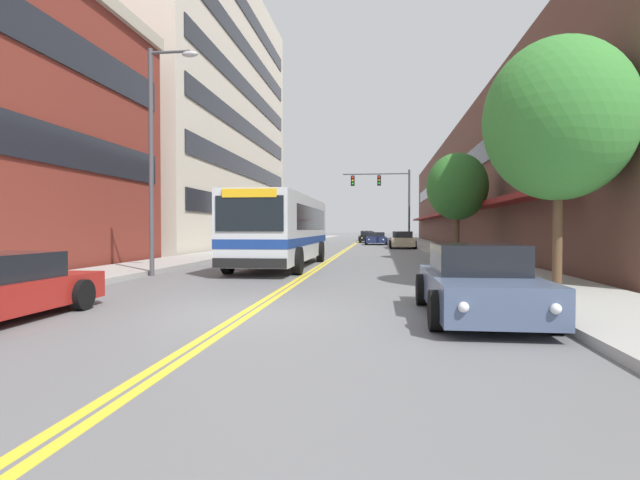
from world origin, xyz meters
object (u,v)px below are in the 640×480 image
Objects in this scene: city_bus at (283,227)px; street_tree_right_near at (559,120)px; car_slate_blue_parked_right_foreground at (478,283)px; car_black_moving_lead at (368,237)px; street_tree_right_mid at (457,187)px; fire_hydrant at (487,261)px; car_navy_moving_second at (376,239)px; car_silver_moving_third at (366,236)px; traffic_signal_mast at (387,192)px; car_beige_parked_right_mid at (402,240)px; car_champagne_parked_left_near at (281,243)px; street_lamp_left_near at (157,143)px.

city_bus is 1.76× the size of street_tree_right_near.
car_black_moving_lead is at bearing 93.77° from car_slate_blue_parked_right_foreground.
street_tree_right_mid reaches higher than fire_hydrant.
car_navy_moving_second is 15.16m from car_silver_moving_third.
fire_hydrant is (4.73, -41.55, 0.01)m from car_black_moving_lead.
car_silver_moving_third is (2.46, 44.28, -1.08)m from city_bus.
street_tree_right_mid is 10.79m from fire_hydrant.
car_navy_moving_second is 6.72m from traffic_signal_mast.
car_beige_parked_right_mid is 15.53m from street_tree_right_mid.
city_bus is at bearing -106.57° from car_beige_parked_right_mid.
car_silver_moving_third is 20.74m from traffic_signal_mast.
car_champagne_parked_left_near is at bearing -99.61° from car_silver_moving_third.
car_beige_parked_right_mid is 5.18× the size of fire_hydrant.
car_slate_blue_parked_right_foreground reaches higher than car_silver_moving_third.
street_tree_right_mid is at bearing -79.72° from car_navy_moving_second.
car_black_moving_lead is 4.65× the size of fire_hydrant.
traffic_signal_mast is (1.99, -12.37, 4.31)m from car_black_moving_lead.
city_bus reaches higher than car_beige_parked_right_mid.
car_black_moving_lead is 7.79m from car_silver_moving_third.
car_navy_moving_second is 0.69× the size of street_tree_right_near.
car_beige_parked_right_mid is 16.53m from car_black_moving_lead.
car_slate_blue_parked_right_foreground is 41.01m from car_navy_moving_second.
car_slate_blue_parked_right_foreground reaches higher than car_champagne_parked_left_near.
car_slate_blue_parked_right_foreground is (6.01, -11.77, -1.06)m from city_bus.
street_tree_right_mid is at bearing -81.66° from car_silver_moving_third.
car_black_moving_lead is 41.82m from fire_hydrant.
street_lamp_left_near reaches higher than car_champagne_parked_left_near.
car_beige_parked_right_mid is 1.08× the size of car_navy_moving_second.
car_navy_moving_second is at bearing 97.57° from street_tree_right_near.
car_navy_moving_second is (-2.20, 8.90, -0.05)m from car_beige_parked_right_mid.
street_tree_right_near is (3.93, -31.97, -0.46)m from traffic_signal_mast.
street_lamp_left_near is (-9.50, -25.18, 3.96)m from car_beige_parked_right_mid.
car_champagne_parked_left_near is 1.01× the size of car_slate_blue_parked_right_foreground.
street_tree_right_near is (8.75, -7.84, 2.76)m from city_bus.
car_champagne_parked_left_near is at bearing 109.25° from car_slate_blue_parked_right_foreground.
city_bus is at bearing -97.48° from car_navy_moving_second.
car_beige_parked_right_mid is 1.11× the size of car_black_moving_lead.
traffic_signal_mast is at bearing 91.90° from car_slate_blue_parked_right_foreground.
car_navy_moving_second is (3.83, 29.18, -1.09)m from city_bus.
car_silver_moving_third is at bearing 98.34° from street_tree_right_mid.
car_beige_parked_right_mid is 25.38m from fire_hydrant.
car_beige_parked_right_mid is 0.74× the size of street_tree_right_near.
street_tree_right_near reaches higher than car_beige_parked_right_mid.
car_slate_blue_parked_right_foreground is 36.17m from traffic_signal_mast.
car_beige_parked_right_mid reaches higher than fire_hydrant.
car_champagne_parked_left_near is at bearing 119.28° from fire_hydrant.
car_beige_parked_right_mid is 0.88× the size of street_tree_right_mid.
car_black_moving_lead is at bearing 101.18° from car_beige_parked_right_mid.
city_bus is at bearing 146.25° from fire_hydrant.
traffic_signal_mast is at bearing 74.07° from street_lamp_left_near.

